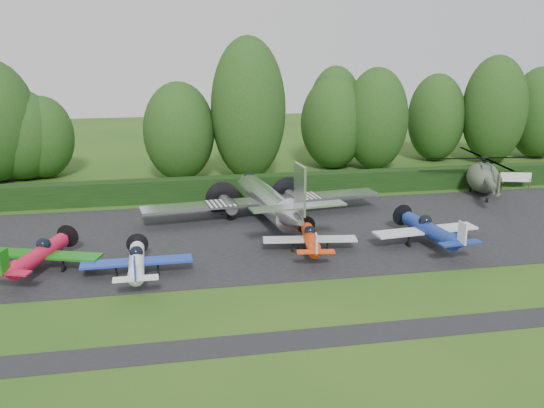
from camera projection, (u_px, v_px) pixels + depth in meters
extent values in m
plane|color=#224914|center=(281.00, 290.00, 35.17)|extent=(160.00, 160.00, 0.00)
cube|color=black|center=(254.00, 236.00, 44.63)|extent=(70.00, 18.00, 0.01)
cube|color=black|center=(306.00, 339.00, 29.49)|extent=(70.00, 2.00, 0.00)
cube|color=black|center=(235.00, 198.00, 55.03)|extent=(90.00, 1.60, 2.00)
cylinder|color=silver|center=(267.00, 200.00, 47.84)|extent=(2.05, 10.68, 2.05)
cone|color=silver|center=(255.00, 183.00, 53.50)|extent=(2.05, 1.33, 2.05)
cone|color=silver|center=(284.00, 218.00, 41.66)|extent=(2.05, 2.67, 2.05)
sphere|color=black|center=(256.00, 180.00, 52.57)|extent=(1.33, 1.33, 1.33)
cube|color=silver|center=(265.00, 201.00, 48.75)|extent=(19.57, 2.14, 0.20)
cube|color=white|center=(221.00, 202.00, 48.08)|extent=(2.31, 2.22, 0.04)
cube|color=white|center=(308.00, 197.00, 49.37)|extent=(2.31, 2.22, 0.04)
cylinder|color=silver|center=(229.00, 203.00, 48.81)|extent=(0.98, 2.85, 0.98)
cylinder|color=silver|center=(298.00, 200.00, 49.83)|extent=(0.98, 2.85, 0.98)
cylinder|color=black|center=(226.00, 197.00, 50.70)|extent=(2.85, 0.03, 2.85)
cylinder|color=black|center=(293.00, 194.00, 51.73)|extent=(2.85, 0.03, 2.85)
cube|color=silver|center=(286.00, 207.00, 40.72)|extent=(6.67, 1.25, 0.12)
cube|color=silver|center=(287.00, 190.00, 40.14)|extent=(0.16, 1.96, 3.38)
cylinder|color=black|center=(230.00, 216.00, 48.73)|extent=(0.22, 0.80, 0.80)
cylinder|color=black|center=(299.00, 212.00, 49.76)|extent=(0.22, 0.80, 0.80)
cylinder|color=black|center=(287.00, 250.00, 41.18)|extent=(0.16, 0.39, 0.39)
cylinder|color=#BC1131|center=(39.00, 255.00, 37.44)|extent=(1.01, 5.80, 1.01)
sphere|color=black|center=(40.00, 245.00, 37.91)|extent=(0.89, 0.89, 0.89)
cube|color=#146E10|center=(41.00, 255.00, 37.98)|extent=(7.38, 1.37, 0.15)
cube|color=#BC1131|center=(28.00, 272.00, 34.08)|extent=(2.74, 0.74, 0.11)
cube|color=#146E10|center=(26.00, 261.00, 33.79)|extent=(0.11, 0.84, 1.37)
cylinder|color=black|center=(49.00, 236.00, 40.98)|extent=(1.58, 0.02, 1.58)
cylinder|color=black|center=(19.00, 270.00, 37.75)|extent=(0.15, 0.46, 0.46)
cylinder|color=black|center=(64.00, 266.00, 38.25)|extent=(0.15, 0.46, 0.46)
cylinder|color=black|center=(48.00, 255.00, 40.30)|extent=(0.13, 0.42, 0.42)
cylinder|color=white|center=(137.00, 262.00, 36.56)|extent=(0.92, 5.28, 0.92)
sphere|color=black|center=(136.00, 252.00, 36.99)|extent=(0.81, 0.81, 0.81)
cube|color=#1C35A9|center=(137.00, 262.00, 37.05)|extent=(6.72, 1.25, 0.13)
cube|color=white|center=(135.00, 279.00, 33.49)|extent=(2.50, 0.67, 0.10)
cube|color=#1C35A9|center=(134.00, 269.00, 33.24)|extent=(0.10, 0.77, 1.25)
cylinder|color=black|center=(138.00, 244.00, 39.78)|extent=(1.44, 0.02, 1.44)
cylinder|color=black|center=(117.00, 276.00, 36.84)|extent=(0.13, 0.42, 0.42)
cylinder|color=black|center=(158.00, 273.00, 37.29)|extent=(0.13, 0.42, 0.42)
cylinder|color=black|center=(138.00, 262.00, 39.16)|extent=(0.12, 0.38, 0.38)
cylinder|color=#EA3D0D|center=(311.00, 240.00, 40.79)|extent=(0.87, 5.01, 0.87)
sphere|color=black|center=(309.00, 231.00, 41.20)|extent=(0.77, 0.77, 0.77)
cube|color=silver|center=(309.00, 239.00, 41.26)|extent=(6.38, 1.18, 0.13)
cube|color=#EA3D0D|center=(323.00, 251.00, 37.89)|extent=(2.37, 0.64, 0.09)
cube|color=silver|center=(323.00, 243.00, 37.64)|extent=(0.09, 0.73, 1.18)
cylinder|color=black|center=(300.00, 225.00, 43.85)|extent=(1.37, 0.02, 1.37)
cylinder|color=black|center=(292.00, 251.00, 41.07)|extent=(0.13, 0.40, 0.40)
cylinder|color=black|center=(326.00, 249.00, 41.49)|extent=(0.13, 0.40, 0.40)
cylinder|color=black|center=(302.00, 240.00, 43.27)|extent=(0.11, 0.36, 0.36)
cylinder|color=navy|center=(430.00, 230.00, 42.05)|extent=(1.05, 6.02, 1.05)
sphere|color=black|center=(426.00, 221.00, 42.54)|extent=(0.92, 0.92, 0.92)
cube|color=silver|center=(426.00, 230.00, 42.62)|extent=(7.66, 1.42, 0.15)
cube|color=navy|center=(455.00, 244.00, 38.57)|extent=(2.84, 0.77, 0.11)
cube|color=silver|center=(457.00, 234.00, 38.27)|extent=(0.11, 0.88, 1.42)
cylinder|color=black|center=(408.00, 215.00, 45.73)|extent=(1.64, 0.02, 1.64)
cylinder|color=black|center=(408.00, 244.00, 42.38)|extent=(0.15, 0.48, 0.48)
cylinder|color=black|center=(446.00, 241.00, 42.89)|extent=(0.15, 0.48, 0.48)
cylinder|color=black|center=(412.00, 232.00, 45.02)|extent=(0.13, 0.44, 0.44)
ellipsoid|color=#3D4A39|center=(483.00, 177.00, 55.81)|extent=(2.86, 5.24, 2.74)
cylinder|color=#3D4A39|center=(508.00, 185.00, 51.83)|extent=(0.64, 5.49, 0.64)
cube|color=#3D4A39|center=(529.00, 183.00, 48.93)|extent=(0.11, 0.82, 1.46)
cylinder|color=black|center=(484.00, 163.00, 55.44)|extent=(0.27, 0.27, 0.73)
cylinder|color=black|center=(485.00, 158.00, 55.33)|extent=(0.64, 0.64, 0.23)
cylinder|color=black|center=(485.00, 158.00, 55.33)|extent=(10.99, 10.99, 0.05)
cube|color=#3D4A39|center=(488.00, 168.00, 54.83)|extent=(0.82, 1.83, 0.64)
ellipsoid|color=black|center=(475.00, 173.00, 57.17)|extent=(1.74, 1.74, 1.57)
cylinder|color=black|center=(469.00, 190.00, 56.70)|extent=(0.16, 0.51, 0.51)
cylinder|color=black|center=(486.00, 189.00, 57.03)|extent=(0.16, 0.51, 0.51)
cylinder|color=black|center=(499.00, 200.00, 53.42)|extent=(0.15, 0.44, 0.44)
cylinder|color=#3F3326|center=(502.00, 184.00, 57.83)|extent=(0.11, 0.11, 1.08)
cylinder|color=#3F3326|center=(528.00, 183.00, 58.32)|extent=(0.11, 0.11, 1.08)
cube|color=white|center=(516.00, 177.00, 57.90)|extent=(2.89, 0.07, 0.90)
cylinder|color=black|center=(180.00, 164.00, 61.46)|extent=(0.70, 0.70, 3.25)
ellipsoid|color=#1A3310|center=(179.00, 132.00, 60.55)|extent=(7.12, 7.12, 9.94)
cylinder|color=black|center=(536.00, 143.00, 72.66)|extent=(0.70, 0.70, 3.53)
ellipsoid|color=#1A3310|center=(539.00, 113.00, 71.69)|extent=(7.18, 7.18, 10.79)
cylinder|color=black|center=(334.00, 149.00, 68.56)|extent=(0.70, 0.70, 3.63)
ellipsoid|color=#1A3310|center=(335.00, 116.00, 67.55)|extent=(6.26, 6.26, 11.10)
cylinder|color=black|center=(45.00, 164.00, 62.57)|extent=(0.70, 0.70, 2.76)
ellipsoid|color=#1A3310|center=(42.00, 137.00, 61.81)|extent=(6.36, 6.36, 8.44)
cylinder|color=black|center=(249.00, 157.00, 61.56)|extent=(0.70, 0.70, 4.69)
ellipsoid|color=#1A3310|center=(248.00, 109.00, 60.26)|extent=(7.49, 7.49, 14.32)
cylinder|color=black|center=(375.00, 153.00, 66.50)|extent=(0.70, 0.70, 3.62)
ellipsoid|color=#1A3310|center=(376.00, 119.00, 65.50)|extent=(6.87, 6.87, 11.06)
cylinder|color=black|center=(434.00, 146.00, 71.10)|extent=(0.70, 0.70, 3.31)
ellipsoid|color=#1A3310|center=(436.00, 118.00, 70.19)|extent=(6.54, 6.54, 10.10)
cylinder|color=black|center=(491.00, 145.00, 69.81)|extent=(0.70, 0.70, 4.00)
ellipsoid|color=#1A3310|center=(495.00, 110.00, 68.71)|extent=(7.19, 7.19, 12.22)
cylinder|color=black|center=(333.00, 153.00, 67.03)|extent=(0.70, 0.70, 3.29)
ellipsoid|color=#1A3310|center=(333.00, 123.00, 66.12)|extent=(7.16, 7.16, 10.06)
cylinder|color=black|center=(25.00, 165.00, 61.89)|extent=(0.70, 0.70, 2.99)
ellipsoid|color=#1A3310|center=(21.00, 135.00, 61.06)|extent=(7.44, 7.44, 9.13)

